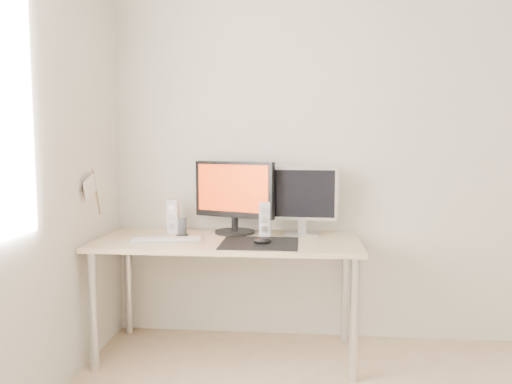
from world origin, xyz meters
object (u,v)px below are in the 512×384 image
object	(u,v)px
keyboard	(167,239)
speaker_right	(265,219)
main_monitor	(234,194)
desk	(228,251)
phone_dock	(182,231)
mouse	(263,241)
speaker_left	(173,216)
second_monitor	(302,197)

from	to	relation	value
keyboard	speaker_right	bearing A→B (deg)	19.60
main_monitor	desk	bearing A→B (deg)	-94.19
desk	keyboard	xyz separation A→B (m)	(-0.36, -0.09, 0.09)
speaker_right	phone_dock	xyz separation A→B (m)	(-0.52, -0.06, -0.07)
mouse	phone_dock	size ratio (longest dim) A/B	0.91
mouse	speaker_right	world-z (taller)	speaker_right
speaker_left	speaker_right	world-z (taller)	same
desk	phone_dock	bearing A→B (deg)	168.68
main_monitor	phone_dock	bearing A→B (deg)	-157.37
keyboard	phone_dock	xyz separation A→B (m)	(0.06, 0.15, 0.03)
speaker_right	phone_dock	distance (m)	0.53
speaker_left	keyboard	distance (m)	0.28
mouse	desk	bearing A→B (deg)	146.18
speaker_left	phone_dock	size ratio (longest dim) A/B	1.86
desk	phone_dock	world-z (taller)	phone_dock
main_monitor	keyboard	distance (m)	0.53
main_monitor	speaker_right	bearing A→B (deg)	-19.59
desk	main_monitor	size ratio (longest dim) A/B	3.01
main_monitor	second_monitor	bearing A→B (deg)	-0.48
keyboard	desk	bearing A→B (deg)	14.12
mouse	speaker_left	bearing A→B (deg)	152.01
second_monitor	speaker_left	size ratio (longest dim) A/B	2.06
second_monitor	speaker_left	world-z (taller)	second_monitor
phone_dock	main_monitor	bearing A→B (deg)	22.63
desk	phone_dock	xyz separation A→B (m)	(-0.30, 0.06, 0.11)
speaker_right	phone_dock	bearing A→B (deg)	-173.78
speaker_left	phone_dock	distance (m)	0.16
main_monitor	speaker_left	bearing A→B (deg)	-177.59
mouse	keyboard	size ratio (longest dim) A/B	0.25
mouse	speaker_right	xyz separation A→B (m)	(-0.00, 0.27, 0.09)
desk	speaker_right	size ratio (longest dim) A/B	7.30
speaker_right	second_monitor	bearing A→B (deg)	16.76
second_monitor	speaker_right	bearing A→B (deg)	-163.24
desk	main_monitor	world-z (taller)	main_monitor
speaker_right	keyboard	bearing A→B (deg)	-160.40
main_monitor	speaker_left	size ratio (longest dim) A/B	2.42
desk	keyboard	world-z (taller)	keyboard
second_monitor	phone_dock	xyz separation A→B (m)	(-0.75, -0.13, -0.21)
keyboard	second_monitor	bearing A→B (deg)	18.80
second_monitor	keyboard	xyz separation A→B (m)	(-0.81, -0.28, -0.23)
desk	speaker_left	size ratio (longest dim) A/B	7.30
phone_dock	keyboard	bearing A→B (deg)	-112.26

